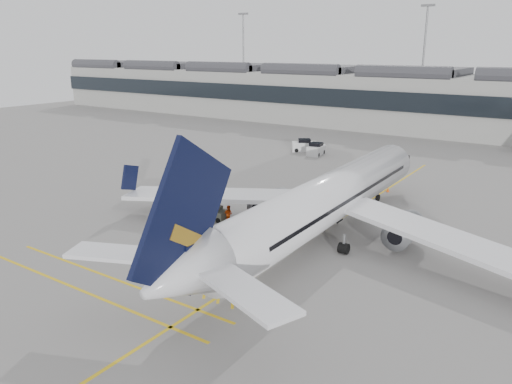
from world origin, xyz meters
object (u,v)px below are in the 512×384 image
Objects in this scene: belt_loader at (311,215)px; baggage_cart_a at (263,225)px; ramp_agent_b at (228,214)px; ramp_agent_a at (281,206)px; pushback_tug at (215,214)px; airliner_main at (325,201)px.

belt_loader reaches higher than baggage_cart_a.
ramp_agent_b is (-4.54, 0.91, -0.10)m from baggage_cart_a.
ramp_agent_a is 0.64× the size of pushback_tug.
baggage_cart_a is 6.23m from ramp_agent_a.
pushback_tug is (-1.56, -0.15, -0.24)m from ramp_agent_b.
pushback_tug is at bearing -147.54° from ramp_agent_a.
baggage_cart_a reaches higher than ramp_agent_a.
baggage_cart_a is at bearing -157.98° from airliner_main.
ramp_agent_b is 0.67× the size of pushback_tug.
ramp_agent_a is 0.96× the size of ramp_agent_b.
belt_loader is 9.34m from pushback_tug.
baggage_cart_a is at bearing -108.57° from belt_loader.
airliner_main reaches higher than baggage_cart_a.
baggage_cart_a is 4.63m from ramp_agent_b.
ramp_agent_b is at bearing -143.87° from belt_loader.
belt_loader is 3.03× the size of ramp_agent_b.
ramp_agent_a is at bearing -122.45° from ramp_agent_b.
pushback_tug is at bearing -148.98° from belt_loader.
belt_loader is 2.03× the size of pushback_tug.
ramp_agent_b is at bearing 178.24° from baggage_cart_a.
baggage_cart_a reaches higher than ramp_agent_b.
belt_loader is 3.55m from ramp_agent_a.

